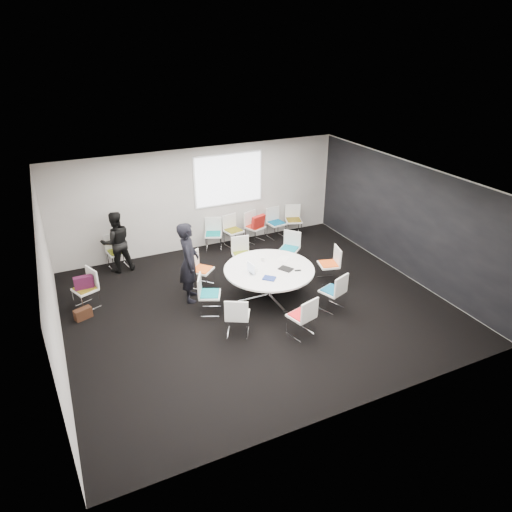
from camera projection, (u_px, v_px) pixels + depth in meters
name	position (u px, v px, depth m)	size (l,w,h in m)	color
room_shell	(259.00, 247.00, 9.60)	(8.08, 7.08, 2.88)	black
conference_table	(269.00, 277.00, 10.28)	(2.03, 2.03, 0.73)	silver
projection_screen	(229.00, 180.00, 12.48)	(1.90, 0.03, 1.35)	white
chair_ring_a	(329.00, 271.00, 11.06)	(0.55, 0.56, 0.88)	silver
chair_ring_b	(289.00, 255.00, 11.84)	(0.64, 0.64, 0.88)	silver
chair_ring_c	(242.00, 261.00, 11.53)	(0.52, 0.51, 0.88)	silver
chair_ring_d	(202.00, 276.00, 10.81)	(0.64, 0.64, 0.88)	silver
chair_ring_e	(210.00, 301.00, 9.80)	(0.60, 0.60, 0.88)	silver
chair_ring_f	(238.00, 322.00, 9.08)	(0.62, 0.61, 0.88)	silver
chair_ring_g	(301.00, 323.00, 9.06)	(0.56, 0.56, 0.88)	silver
chair_ring_h	(332.00, 298.00, 9.92)	(0.59, 0.58, 0.88)	silver
chair_back_a	(214.00, 240.00, 12.70)	(0.60, 0.59, 0.88)	silver
chair_back_b	(233.00, 236.00, 12.93)	(0.55, 0.54, 0.88)	silver
chair_back_c	(255.00, 232.00, 13.17)	(0.59, 0.58, 0.88)	silver
chair_back_d	(276.00, 229.00, 13.44)	(0.52, 0.51, 0.88)	silver
chair_back_e	(293.00, 226.00, 13.64)	(0.58, 0.57, 0.88)	silver
chair_spare_left	(87.00, 296.00, 10.00)	(0.59, 0.60, 0.88)	silver
chair_person_back	(118.00, 258.00, 11.69)	(0.53, 0.52, 0.88)	silver
person_main	(189.00, 262.00, 10.03)	(0.68, 0.44, 1.86)	black
person_back	(116.00, 242.00, 11.33)	(0.77, 0.60, 1.58)	black
laptop	(254.00, 271.00, 10.05)	(0.29, 0.19, 0.02)	#333338
laptop_lid	(251.00, 268.00, 9.93)	(0.30, 0.02, 0.22)	silver
notebook_black	(286.00, 269.00, 10.15)	(0.22, 0.30, 0.02)	black
tablet_folio	(269.00, 278.00, 9.75)	(0.26, 0.20, 0.03)	navy
papers_right	(283.00, 258.00, 10.63)	(0.30, 0.21, 0.00)	white
papers_front	(293.00, 264.00, 10.40)	(0.30, 0.21, 0.00)	silver
cup	(263.00, 259.00, 10.50)	(0.08, 0.08, 0.09)	white
phone	(298.00, 270.00, 10.09)	(0.14, 0.07, 0.01)	black
maroon_bag	(84.00, 282.00, 9.84)	(0.40, 0.14, 0.28)	#41112C
brown_bag	(83.00, 314.00, 9.65)	(0.36, 0.16, 0.24)	#341C10
red_jacket	(258.00, 221.00, 12.81)	(0.44, 0.10, 0.35)	#AD1A15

